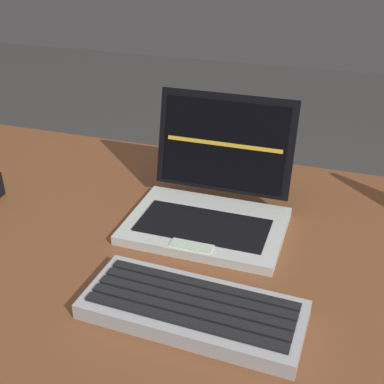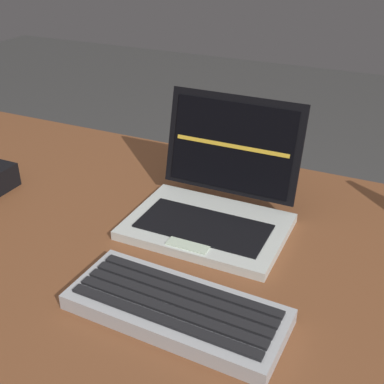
{
  "view_description": "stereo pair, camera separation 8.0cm",
  "coord_description": "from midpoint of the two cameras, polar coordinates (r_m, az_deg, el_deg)",
  "views": [
    {
      "loc": [
        0.25,
        -0.65,
        1.2
      ],
      "look_at": [
        0.02,
        0.02,
        0.82
      ],
      "focal_mm": 46.78,
      "sensor_mm": 36.0,
      "label": 1
    },
    {
      "loc": [
        0.32,
        -0.62,
        1.2
      ],
      "look_at": [
        0.02,
        0.02,
        0.82
      ],
      "focal_mm": 46.78,
      "sensor_mm": 36.0,
      "label": 2
    }
  ],
  "objects": [
    {
      "name": "laptop_front",
      "position": [
        0.87,
        -0.43,
        -1.02
      ],
      "size": [
        0.27,
        0.23,
        0.2
      ],
      "color": "silver",
      "rests_on": "desk"
    },
    {
      "name": "desk",
      "position": [
        0.89,
        -4.61,
        -10.23
      ],
      "size": [
        1.56,
        0.71,
        0.73
      ],
      "color": "brown",
      "rests_on": "ground"
    },
    {
      "name": "external_keyboard",
      "position": [
        0.69,
        -3.36,
        -13.3
      ],
      "size": [
        0.3,
        0.13,
        0.03
      ],
      "color": "#B7BABE",
      "rests_on": "desk"
    }
  ]
}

